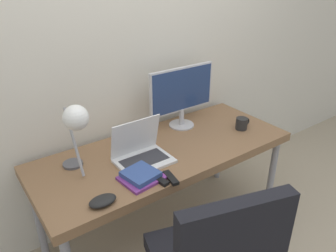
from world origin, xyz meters
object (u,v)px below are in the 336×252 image
Objects in this scene: laptop at (141,153)px; game_controller at (103,201)px; mug at (242,123)px; monitor at (182,93)px; desk_lamp at (75,123)px; book_stack at (141,176)px.

game_controller is (-0.38, -0.24, -0.03)m from laptop.
mug reaches higher than game_controller.
monitor is (0.50, 0.24, 0.21)m from laptop.
desk_lamp reaches higher than game_controller.
desk_lamp is at bearing 87.87° from game_controller.
laptop is 2.63× the size of mug.
game_controller is at bearing -165.45° from book_stack.
laptop is 0.21m from book_stack.
laptop is at bearing -154.12° from monitor.
game_controller is at bearing -147.46° from laptop.
monitor is 0.78m from book_stack.
game_controller is (-0.27, -0.07, -0.00)m from book_stack.
mug is (0.33, -0.31, -0.22)m from monitor.
book_stack is at bearing -121.99° from laptop.
monitor reaches higher than book_stack.
desk_lamp is 3.08× the size of game_controller.
laptop is 0.61× the size of monitor.
book_stack is (-0.61, -0.42, -0.24)m from monitor.
monitor is at bearing 34.26° from book_stack.
mug is (0.94, 0.11, 0.02)m from book_stack.
desk_lamp reaches higher than book_stack.
desk_lamp is (-0.37, 0.04, 0.29)m from laptop.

